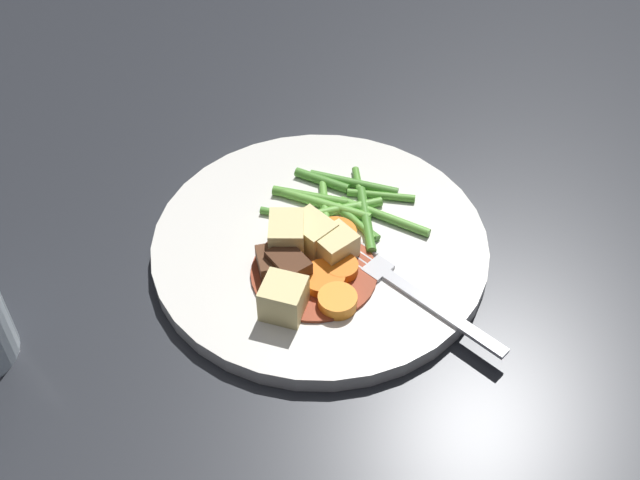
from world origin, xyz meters
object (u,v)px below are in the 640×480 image
at_px(potato_chunk_2, 335,247).
at_px(meat_chunk_1, 274,263).
at_px(carrot_slice_1, 341,269).
at_px(meat_chunk_0, 289,267).
at_px(carrot_slice_3, 323,280).
at_px(potato_chunk_0, 287,237).
at_px(carrot_slice_2, 337,301).
at_px(potato_chunk_1, 284,298).
at_px(dinner_plate, 320,246).
at_px(carrot_slice_0, 336,236).
at_px(potato_chunk_3, 312,234).
at_px(fork, 407,288).

relative_size(potato_chunk_2, meat_chunk_1, 1.05).
relative_size(carrot_slice_1, meat_chunk_0, 0.82).
relative_size(carrot_slice_3, potato_chunk_0, 0.99).
height_order(carrot_slice_1, potato_chunk_2, potato_chunk_2).
height_order(carrot_slice_2, meat_chunk_1, meat_chunk_1).
distance_m(potato_chunk_0, potato_chunk_1, 0.06).
bearing_deg(potato_chunk_2, dinner_plate, -140.77).
bearing_deg(dinner_plate, carrot_slice_3, 10.36).
bearing_deg(meat_chunk_1, potato_chunk_0, 162.89).
xyz_separation_m(carrot_slice_0, potato_chunk_2, (0.02, 0.00, 0.01)).
distance_m(carrot_slice_1, potato_chunk_2, 0.02).
relative_size(carrot_slice_0, meat_chunk_0, 1.06).
height_order(carrot_slice_2, meat_chunk_0, meat_chunk_0).
bearing_deg(dinner_plate, carrot_slice_1, 31.51).
bearing_deg(carrot_slice_0, meat_chunk_0, -35.43).
bearing_deg(potato_chunk_2, potato_chunk_0, -92.80).
bearing_deg(carrot_slice_1, carrot_slice_0, -166.44).
bearing_deg(carrot_slice_2, potato_chunk_3, -155.57).
distance_m(dinner_plate, potato_chunk_1, 0.08).
bearing_deg(carrot_slice_3, meat_chunk_1, -102.91).
xyz_separation_m(potato_chunk_0, fork, (0.03, 0.10, -0.01)).
bearing_deg(potato_chunk_3, carrot_slice_1, 43.84).
relative_size(carrot_slice_2, fork, 0.21).
height_order(potato_chunk_1, potato_chunk_3, potato_chunk_1).
height_order(carrot_slice_2, fork, carrot_slice_2).
height_order(dinner_plate, potato_chunk_0, potato_chunk_0).
bearing_deg(potato_chunk_1, carrot_slice_0, 158.90).
relative_size(carrot_slice_0, fork, 0.24).
bearing_deg(potato_chunk_0, potato_chunk_2, 87.20).
height_order(carrot_slice_1, potato_chunk_1, potato_chunk_1).
bearing_deg(potato_chunk_1, meat_chunk_0, -177.53).
relative_size(potato_chunk_0, meat_chunk_0, 1.06).
relative_size(carrot_slice_1, potato_chunk_1, 0.85).
distance_m(carrot_slice_1, meat_chunk_1, 0.05).
height_order(carrot_slice_2, potato_chunk_1, potato_chunk_1).
bearing_deg(potato_chunk_1, dinner_plate, 167.24).
bearing_deg(potato_chunk_0, meat_chunk_1, -17.11).
xyz_separation_m(dinner_plate, carrot_slice_2, (0.07, 0.02, 0.01)).
bearing_deg(potato_chunk_0, carrot_slice_2, 42.07).
bearing_deg(potato_chunk_0, meat_chunk_0, 11.77).
bearing_deg(carrot_slice_2, potato_chunk_0, -137.93).
relative_size(carrot_slice_1, potato_chunk_2, 0.89).
xyz_separation_m(carrot_slice_3, potato_chunk_0, (-0.03, -0.03, 0.01)).
distance_m(dinner_plate, meat_chunk_1, 0.05).
bearing_deg(dinner_plate, meat_chunk_1, -39.75).
relative_size(carrot_slice_1, fork, 0.18).
bearing_deg(potato_chunk_3, carrot_slice_3, 19.53).
bearing_deg(potato_chunk_2, meat_chunk_0, -52.16).
relative_size(carrot_slice_2, carrot_slice_3, 0.88).
relative_size(carrot_slice_3, potato_chunk_1, 1.10).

